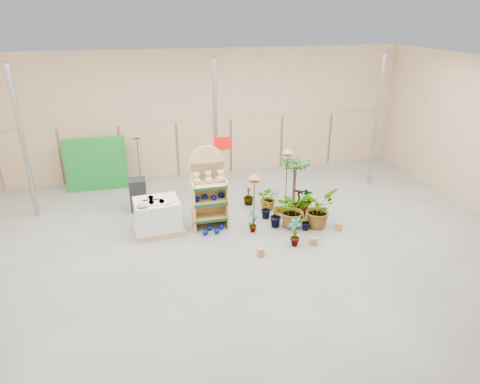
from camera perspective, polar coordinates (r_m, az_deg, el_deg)
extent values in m
cube|color=#5E5F56|center=(11.07, 0.31, -8.13)|extent=(15.00, 12.00, 0.10)
cube|color=white|center=(9.53, 0.37, 16.23)|extent=(15.00, 12.00, 0.10)
cube|color=tan|center=(15.79, -5.01, 10.44)|extent=(15.00, 0.10, 4.50)
cylinder|color=gray|center=(13.54, -26.97, 5.85)|extent=(0.14, 0.14, 4.50)
cylinder|color=gray|center=(15.27, 17.70, 9.01)|extent=(0.14, 0.14, 4.50)
cylinder|color=gray|center=(13.34, -3.30, 8.13)|extent=(0.14, 0.14, 4.50)
cube|color=#A1855F|center=(16.25, -26.20, 3.91)|extent=(1.90, 0.06, 2.00)
cube|color=#A1855F|center=(15.91, -19.20, 4.66)|extent=(1.90, 0.06, 2.00)
cube|color=#A1855F|center=(15.82, -11.98, 5.35)|extent=(1.90, 0.06, 2.00)
cube|color=#A1855F|center=(15.98, -4.79, 5.96)|extent=(1.90, 0.06, 2.00)
cube|color=#A1855F|center=(16.39, 2.17, 6.46)|extent=(1.90, 0.06, 2.00)
cube|color=#A1855F|center=(17.02, 8.72, 6.84)|extent=(1.90, 0.06, 2.00)
cube|color=#A1855F|center=(17.85, 14.74, 7.12)|extent=(1.90, 0.06, 2.00)
cube|color=tan|center=(12.09, -4.31, -0.21)|extent=(0.98, 0.11, 1.84)
cylinder|color=tan|center=(11.76, -4.44, 3.91)|extent=(0.98, 0.11, 0.97)
cube|color=tan|center=(12.09, -4.01, -3.31)|extent=(0.95, 0.57, 0.04)
cube|color=#0F3819|center=(11.85, -3.78, -3.88)|extent=(0.93, 0.06, 0.06)
cube|color=tan|center=(11.88, -4.07, -1.21)|extent=(0.95, 0.57, 0.04)
cube|color=#0F3819|center=(11.64, -3.84, -1.74)|extent=(0.93, 0.06, 0.06)
cube|color=tan|center=(11.69, -4.14, 0.97)|extent=(0.95, 0.57, 0.04)
cube|color=#0F3819|center=(11.44, -3.91, 0.47)|extent=(0.93, 0.06, 0.06)
cube|color=tan|center=(11.87, -6.27, -1.90)|extent=(0.06, 0.54, 1.41)
cube|color=tan|center=(12.00, -1.86, -1.47)|extent=(0.06, 0.54, 1.41)
sphere|color=tan|center=(11.66, -5.78, 1.48)|extent=(0.19, 0.19, 0.19)
sphere|color=tan|center=(11.60, -5.81, 2.22)|extent=(0.15, 0.15, 0.15)
sphere|color=tan|center=(11.70, -4.21, 1.64)|extent=(0.21, 0.21, 0.21)
sphere|color=tan|center=(11.64, -4.23, 2.41)|extent=(0.15, 0.15, 0.15)
sphere|color=tan|center=(11.75, -2.65, 1.80)|extent=(0.22, 0.22, 0.22)
sphere|color=tan|center=(11.69, -2.66, 2.60)|extent=(0.15, 0.15, 0.15)
sphere|color=#000A6D|center=(11.77, -5.73, -0.96)|extent=(0.16, 0.16, 0.16)
sphere|color=#000A6D|center=(11.92, -4.72, -0.61)|extent=(0.16, 0.16, 0.16)
sphere|color=#000A6D|center=(11.83, -3.52, -0.75)|extent=(0.16, 0.16, 0.16)
sphere|color=#000A6D|center=(11.99, -2.54, -0.40)|extent=(0.16, 0.16, 0.16)
sphere|color=#000A6D|center=(11.79, -4.63, -5.43)|extent=(0.15, 0.15, 0.15)
sphere|color=#000A6D|center=(12.02, -4.06, -4.82)|extent=(0.15, 0.15, 0.15)
sphere|color=#000A6D|center=(11.83, -3.10, -5.27)|extent=(0.15, 0.15, 0.15)
sphere|color=#000A6D|center=(12.06, -2.56, -4.66)|extent=(0.15, 0.15, 0.15)
cube|color=#A1855F|center=(12.19, -10.81, -4.75)|extent=(1.40, 1.20, 0.16)
cube|color=silver|center=(11.98, -10.97, -2.80)|extent=(1.28, 1.08, 0.76)
cylinder|color=beige|center=(11.66, -12.40, -1.49)|extent=(0.43, 0.43, 0.04)
cylinder|color=beige|center=(11.67, -11.07, -1.36)|extent=(0.43, 0.43, 0.04)
cylinder|color=beige|center=(11.67, -9.75, -1.24)|extent=(0.43, 0.43, 0.04)
cylinder|color=beige|center=(11.96, -12.46, -0.85)|extent=(0.43, 0.43, 0.04)
cylinder|color=beige|center=(11.96, -11.16, -0.73)|extent=(0.43, 0.43, 0.04)
cube|color=black|center=(13.51, -13.31, -1.31)|extent=(0.50, 0.50, 0.50)
cube|color=black|center=(13.31, -13.51, 0.65)|extent=(0.50, 0.50, 0.50)
cube|color=#136B20|center=(15.24, -18.60, 3.55)|extent=(2.00, 0.30, 1.80)
cylinder|color=gray|center=(13.24, -2.36, 2.80)|extent=(0.05, 0.05, 2.20)
cube|color=red|center=(12.92, -2.39, 6.48)|extent=(0.50, 0.03, 0.40)
cylinder|color=black|center=(11.89, 1.88, -1.74)|extent=(0.02, 0.02, 1.40)
cylinder|color=#A1633B|center=(11.61, 1.92, 1.39)|extent=(0.30, 0.30, 0.02)
cone|color=#A1633B|center=(11.55, 1.93, 2.18)|extent=(0.34, 0.34, 0.14)
cylinder|color=black|center=(12.98, 6.17, 1.18)|extent=(0.02, 0.02, 1.74)
cylinder|color=#A1633B|center=(12.68, 6.34, 4.84)|extent=(0.30, 0.30, 0.02)
cone|color=#A1633B|center=(12.63, 6.38, 5.57)|extent=(0.34, 0.34, 0.14)
cylinder|color=black|center=(14.85, -13.29, 3.60)|extent=(0.02, 0.02, 1.78)
cylinder|color=#A1633B|center=(14.58, -13.60, 6.89)|extent=(0.30, 0.30, 0.02)
cone|color=#A1633B|center=(14.54, -13.67, 7.53)|extent=(0.34, 0.34, 0.14)
cylinder|color=#44311D|center=(13.46, 7.24, 0.83)|extent=(0.10, 0.10, 1.26)
imported|color=#2B531E|center=(11.79, 1.74, -3.87)|extent=(0.40, 0.44, 0.69)
imported|color=#2B531E|center=(12.09, 4.96, -3.13)|extent=(0.51, 0.50, 0.73)
imported|color=#2B531E|center=(12.11, 7.08, -2.22)|extent=(1.22, 1.14, 1.09)
imported|color=#2B531E|center=(12.73, 7.95, -1.38)|extent=(0.73, 0.73, 0.93)
imported|color=#2B531E|center=(13.25, 8.86, -0.89)|extent=(0.46, 0.44, 0.73)
imported|color=#2B531E|center=(12.55, 3.53, -2.26)|extent=(0.30, 0.37, 0.65)
imported|color=#2B531E|center=(13.12, 3.89, -0.80)|extent=(0.87, 0.83, 0.77)
imported|color=#2B531E|center=(11.22, 7.31, -5.30)|extent=(0.37, 0.47, 0.78)
imported|color=#2B531E|center=(12.05, 8.70, -3.95)|extent=(0.37, 0.36, 0.53)
imported|color=#2B531E|center=(12.22, 10.33, -2.13)|extent=(1.33, 1.32, 1.11)
imported|color=#2B531E|center=(13.47, 1.14, -0.51)|extent=(0.40, 0.40, 0.59)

